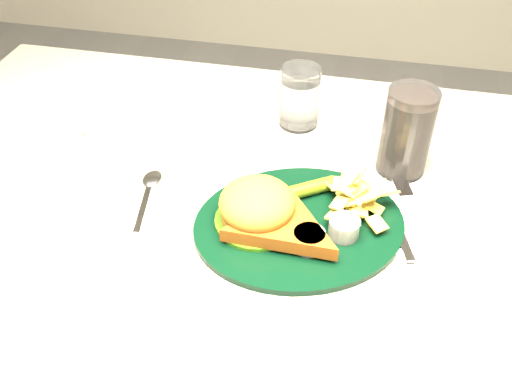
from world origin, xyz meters
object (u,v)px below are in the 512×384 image
cola_glass (407,132)px  table (248,345)px  fork_napkin (397,222)px  water_glass (300,97)px  dinner_plate (300,210)px

cola_glass → table: bearing=-151.4°
fork_napkin → cola_glass: bearing=72.6°
table → fork_napkin: bearing=-2.7°
water_glass → cola_glass: bearing=-28.0°
dinner_plate → cola_glass: size_ratio=2.12×
table → cola_glass: bearing=28.6°
dinner_plate → cola_glass: bearing=27.4°
table → water_glass: water_glass is taller
dinner_plate → water_glass: water_glass is taller
table → dinner_plate: dinner_plate is taller
table → dinner_plate: size_ratio=4.01×
dinner_plate → fork_napkin: size_ratio=1.71×
cola_glass → fork_napkin: bearing=-90.2°
water_glass → fork_napkin: bearing=-52.0°
table → fork_napkin: size_ratio=6.85×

